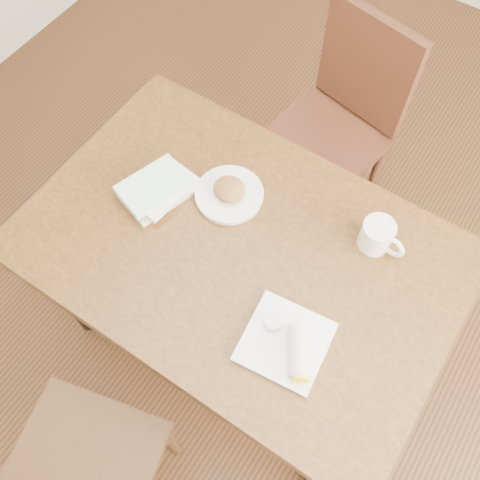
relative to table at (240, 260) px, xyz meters
The scene contains 7 objects.
ground 0.68m from the table, ahead, with size 4.00×5.00×0.01m, color #472814.
table is the anchor object (origin of this frame).
chair_far 0.81m from the table, 93.76° to the left, with size 0.50×0.50×0.95m.
plate_scone 0.21m from the table, 133.85° to the left, with size 0.22×0.22×0.07m.
coffee_mug 0.43m from the table, 35.52° to the left, with size 0.15×0.10×0.10m.
plate_burrito 0.35m from the table, 33.13° to the right, with size 0.25×0.25×0.07m.
book_stack 0.34m from the table, behind, with size 0.21×0.25×0.06m.
Camera 1 is at (0.41, -0.62, 2.17)m, focal length 40.00 mm.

